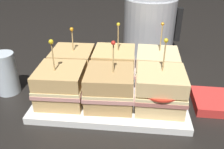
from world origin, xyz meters
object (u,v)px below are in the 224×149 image
napkin_stack (215,102)px  sandwich_front_center (110,88)px  kettle_steel (149,25)px  sandwich_back_left (73,64)px  sandwich_front_right (160,90)px  serving_platter (112,93)px  sandwich_front_left (61,85)px  drinking_glass (6,73)px  sandwich_back_center (115,65)px  sandwich_back_right (157,68)px

napkin_stack → sandwich_front_center: bearing=-171.2°
sandwich_front_center → kettle_steel: bearing=74.7°
sandwich_front_center → sandwich_back_left: bearing=135.9°
sandwich_front_right → kettle_steel: bearing=92.2°
serving_platter → sandwich_front_right: bearing=-25.9°
serving_platter → sandwich_front_right: 0.15m
napkin_stack → sandwich_front_left: bearing=-173.9°
serving_platter → drinking_glass: bearing=-178.3°
sandwich_back_left → sandwich_back_center: bearing=0.3°
sandwich_front_center → kettle_steel: (0.11, 0.39, 0.04)m
sandwich_front_left → sandwich_back_right: (0.24, 0.12, 0.00)m
sandwich_back_center → sandwich_front_right: bearing=-44.6°
sandwich_back_left → napkin_stack: bearing=-10.9°
sandwich_back_left → sandwich_front_left: bearing=-90.2°
sandwich_front_center → sandwich_front_right: sandwich_front_right is taller
sandwich_back_right → napkin_stack: 0.18m
drinking_glass → napkin_stack: (0.57, -0.01, -0.05)m
serving_platter → sandwich_back_right: bearing=25.7°
serving_platter → sandwich_front_center: bearing=-89.3°
sandwich_back_right → napkin_stack: size_ratio=1.54×
sandwich_front_center → sandwich_back_right: 0.17m
sandwich_front_center → drinking_glass: sandwich_front_center is taller
serving_platter → sandwich_back_center: (0.00, 0.06, 0.06)m
napkin_stack → drinking_glass: bearing=179.1°
sandwich_back_right → drinking_glass: bearing=-170.9°
sandwich_front_center → sandwich_back_left: (-0.12, 0.12, -0.00)m
drinking_glass → napkin_stack: 0.57m
sandwich_front_left → drinking_glass: 0.18m
sandwich_front_right → sandwich_back_center: 0.17m
sandwich_front_left → sandwich_front_right: size_ratio=0.96×
sandwich_front_left → napkin_stack: 0.40m
sandwich_front_center → sandwich_back_right: bearing=44.2°
sandwich_front_right → napkin_stack: (0.15, 0.04, -0.05)m
sandwich_back_right → sandwich_back_center: bearing=179.3°
sandwich_back_center → kettle_steel: bearing=68.6°
kettle_steel → sandwich_back_center: bearing=-111.4°
sandwich_front_center → sandwich_front_right: bearing=-0.0°
sandwich_back_left → sandwich_back_right: size_ratio=0.90×
kettle_steel → napkin_stack: 0.40m
sandwich_back_center → sandwich_back_right: (0.12, -0.00, -0.00)m
sandwich_front_right → sandwich_back_center: same height
sandwich_front_left → sandwich_front_center: size_ratio=1.00×
serving_platter → napkin_stack: napkin_stack is taller
drinking_glass → napkin_stack: size_ratio=1.03×
napkin_stack → kettle_steel: bearing=115.6°
serving_platter → drinking_glass: (-0.30, -0.01, 0.05)m
sandwich_back_center → drinking_glass: (-0.30, -0.07, -0.01)m
sandwich_front_right → sandwich_back_right: 0.12m
sandwich_back_right → sandwich_front_left: bearing=-154.2°
sandwich_front_right → napkin_stack: bearing=15.6°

